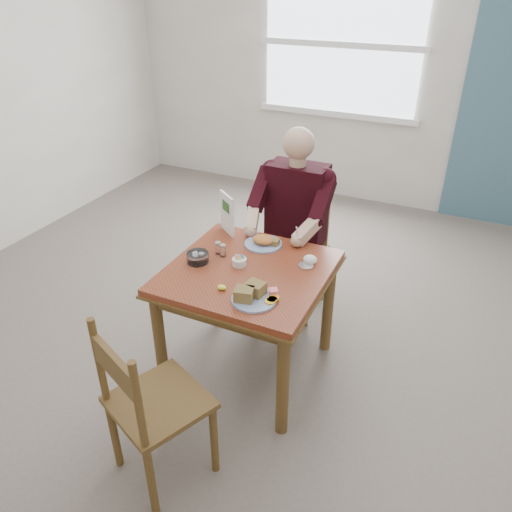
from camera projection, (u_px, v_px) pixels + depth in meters
The scene contains 16 objects.
floor at pixel (249, 366), 3.27m from camera, with size 6.00×6.00×0.00m, color #645851.
wall_back at pixel (380, 68), 4.92m from camera, with size 5.50×5.50×0.00m, color silver.
lemon_wedge at pixel (222, 287), 2.70m from camera, with size 0.05×0.04×0.03m, color #EEF533.
napkin at pixel (310, 259), 2.93m from camera, with size 0.08×0.07×0.05m, color white.
metal_dish at pixel (306, 266), 2.91m from camera, with size 0.09×0.09×0.01m, color silver.
window at pixel (341, 45), 4.94m from camera, with size 1.72×0.04×1.42m.
table at pixel (248, 285), 2.95m from camera, with size 0.92×0.92×0.75m.
chair_far at pixel (296, 249), 3.65m from camera, with size 0.42×0.42×0.95m.
chair_near at pixel (150, 405), 2.35m from camera, with size 0.55×0.55×0.95m.
diner at pixel (293, 212), 3.42m from camera, with size 0.53×0.56×1.39m.
near_plate at pixel (253, 295), 2.61m from camera, with size 0.26×0.26×0.08m.
far_plate at pixel (264, 242), 3.13m from camera, with size 0.26×0.26×0.06m.
caddy at pixel (239, 262), 2.92m from camera, with size 0.10×0.10×0.06m.
shakers at pixel (221, 249), 3.01m from camera, with size 0.09×0.06×0.08m.
creamer at pixel (198, 257), 2.95m from camera, with size 0.15×0.15×0.06m.
menu at pixel (227, 213), 3.23m from camera, with size 0.15×0.12×0.27m.
Camera 1 is at (1.08, -2.21, 2.27)m, focal length 35.00 mm.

